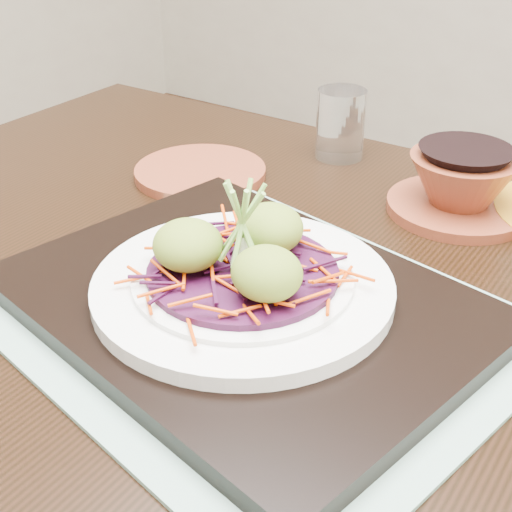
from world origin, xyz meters
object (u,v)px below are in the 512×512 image
Objects in this scene: terracotta_bowl_set at (461,188)px; terracotta_side_plate at (200,172)px; white_plate at (243,285)px; water_glass at (341,124)px; serving_tray at (243,302)px; dining_table at (273,344)px.

terracotta_side_plate is at bearing -163.61° from terracotta_bowl_set.
water_glass reaches higher than white_plate.
white_plate reaches higher than serving_tray.
terracotta_side_plate reaches higher than dining_table.
white_plate is at bearing 0.00° from serving_tray.
water_glass is at bearing 54.78° from terracotta_side_plate.
dining_table is 0.27m from terracotta_bowl_set.
terracotta_bowl_set is (0.10, 0.22, 0.12)m from dining_table.
serving_tray is 4.47× the size of water_glass.
dining_table is 0.13m from serving_tray.
white_plate is 1.60× the size of terracotta_side_plate.
serving_tray reaches higher than dining_table.
serving_tray is at bearing -76.81° from dining_table.
dining_table is at bearing 115.06° from serving_tray.
white_plate reaches higher than dining_table.
serving_tray is at bearing -73.65° from water_glass.
white_plate is 0.39m from water_glass.
serving_tray reaches higher than terracotta_side_plate.
white_plate is at bearing -44.37° from terracotta_side_plate.
dining_table is at bearing -34.10° from terracotta_side_plate.
dining_table is 12.54× the size of water_glass.
white_plate is at bearing -73.65° from water_glass.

